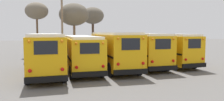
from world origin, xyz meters
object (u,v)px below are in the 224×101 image
(bare_tree_0, at_px, (37,11))
(bare_tree_1, at_px, (93,16))
(school_bus_1, at_px, (80,51))
(school_bus_4, at_px, (164,48))
(utility_pole, at_px, (62,23))
(school_bus_0, at_px, (46,52))
(bare_tree_2, at_px, (74,15))
(school_bus_3, at_px, (139,48))
(school_bus_2, at_px, (113,49))

(bare_tree_0, bearing_deg, bare_tree_1, 32.18)
(school_bus_1, bearing_deg, school_bus_4, 3.39)
(school_bus_1, distance_m, utility_pole, 9.89)
(bare_tree_1, bearing_deg, school_bus_1, -105.33)
(utility_pole, bearing_deg, school_bus_0, -100.77)
(school_bus_4, bearing_deg, utility_pole, 137.58)
(bare_tree_2, bearing_deg, school_bus_4, -53.50)
(bare_tree_0, bearing_deg, school_bus_3, -52.08)
(school_bus_3, distance_m, bare_tree_1, 19.15)
(school_bus_1, height_order, bare_tree_1, bare_tree_1)
(school_bus_2, bearing_deg, bare_tree_0, 117.18)
(school_bus_1, bearing_deg, school_bus_3, 1.91)
(bare_tree_2, bearing_deg, bare_tree_1, 60.62)
(school_bus_3, height_order, bare_tree_1, bare_tree_1)
(school_bus_1, bearing_deg, utility_pole, 95.24)
(utility_pole, relative_size, bare_tree_1, 1.12)
(school_bus_1, xyz_separation_m, utility_pole, (-0.86, 9.41, 2.93))
(bare_tree_0, xyz_separation_m, bare_tree_1, (9.21, 5.80, -0.04))
(school_bus_3, distance_m, utility_pole, 11.78)
(school_bus_4, xyz_separation_m, bare_tree_2, (-7.95, 10.74, 4.06))
(bare_tree_0, bearing_deg, bare_tree_2, -19.15)
(school_bus_0, bearing_deg, school_bus_3, 11.28)
(school_bus_4, relative_size, bare_tree_1, 1.22)
(school_bus_3, bearing_deg, bare_tree_0, 127.92)
(school_bus_4, distance_m, bare_tree_0, 18.53)
(school_bus_3, xyz_separation_m, bare_tree_1, (-0.76, 18.59, 4.50))
(school_bus_0, height_order, school_bus_2, school_bus_2)
(utility_pole, bearing_deg, school_bus_3, -53.69)
(school_bus_3, bearing_deg, school_bus_2, -163.59)
(school_bus_3, bearing_deg, bare_tree_1, 92.33)
(school_bus_4, bearing_deg, school_bus_3, -173.65)
(school_bus_0, xyz_separation_m, bare_tree_0, (-1.11, 14.56, 4.52))
(school_bus_2, height_order, school_bus_3, school_bus_2)
(school_bus_2, distance_m, bare_tree_1, 20.08)
(school_bus_4, distance_m, utility_pole, 13.48)
(school_bus_1, distance_m, school_bus_4, 8.88)
(utility_pole, relative_size, bare_tree_2, 1.19)
(school_bus_2, bearing_deg, bare_tree_2, 99.69)
(bare_tree_1, bearing_deg, utility_pole, -122.67)
(school_bus_0, height_order, bare_tree_2, bare_tree_2)
(bare_tree_0, relative_size, bare_tree_2, 1.02)
(school_bus_4, relative_size, bare_tree_0, 1.26)
(school_bus_2, relative_size, school_bus_4, 1.04)
(bare_tree_1, bearing_deg, school_bus_0, -111.70)
(school_bus_3, height_order, bare_tree_2, bare_tree_2)
(school_bus_3, xyz_separation_m, utility_pole, (-6.77, 9.21, 2.84))
(school_bus_2, height_order, bare_tree_0, bare_tree_0)
(school_bus_0, height_order, school_bus_3, same)
(bare_tree_1, bearing_deg, school_bus_3, -87.67)
(school_bus_2, bearing_deg, utility_pole, 110.73)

